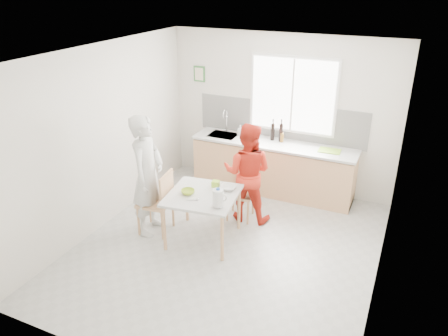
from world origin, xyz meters
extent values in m
plane|color=#B7B7B2|center=(0.00, 0.00, 0.00)|extent=(4.50, 4.50, 0.00)
plane|color=silver|center=(0.00, 2.25, 1.35)|extent=(4.00, 0.00, 4.00)
plane|color=silver|center=(0.00, -2.25, 1.35)|extent=(4.00, 0.00, 4.00)
plane|color=silver|center=(-2.00, 0.00, 1.35)|extent=(0.00, 4.50, 4.50)
plane|color=silver|center=(2.00, 0.00, 1.35)|extent=(0.00, 4.50, 4.50)
plane|color=white|center=(0.00, 0.00, 2.70)|extent=(4.50, 4.50, 0.00)
cube|color=white|center=(0.20, 2.23, 1.70)|extent=(1.50, 0.03, 1.30)
cube|color=white|center=(0.20, 2.21, 1.70)|extent=(1.40, 0.02, 1.20)
cube|color=white|center=(0.20, 2.21, 1.70)|extent=(0.03, 0.03, 1.20)
cube|color=white|center=(0.00, 2.24, 1.23)|extent=(3.00, 0.02, 0.65)
cube|color=#387C3A|center=(-1.55, 2.23, 1.90)|extent=(0.22, 0.02, 0.28)
cube|color=beige|center=(-1.55, 2.22, 1.90)|extent=(0.16, 0.01, 0.22)
cube|color=tan|center=(0.00, 1.95, 0.43)|extent=(2.80, 0.60, 0.86)
cube|color=#3F3326|center=(0.00, 1.95, 0.05)|extent=(2.80, 0.54, 0.10)
cube|color=silver|center=(0.00, 1.95, 0.90)|extent=(2.84, 0.64, 0.04)
cube|color=#A5A5AA|center=(-0.95, 1.95, 0.91)|extent=(0.50, 0.40, 0.03)
cylinder|color=silver|center=(-0.95, 2.11, 1.10)|extent=(0.02, 0.02, 0.36)
torus|color=silver|center=(-0.95, 2.04, 1.28)|extent=(0.02, 0.18, 0.18)
cube|color=silver|center=(-0.42, 0.08, 0.71)|extent=(1.06, 1.06, 0.04)
cylinder|color=tan|center=(-0.78, -0.39, 0.34)|extent=(0.05, 0.05, 0.68)
cylinder|color=tan|center=(-0.88, 0.44, 0.34)|extent=(0.05, 0.05, 0.68)
cylinder|color=tan|center=(0.05, -0.28, 0.34)|extent=(0.05, 0.05, 0.68)
cylinder|color=tan|center=(-0.05, 0.55, 0.34)|extent=(0.05, 0.05, 0.68)
cube|color=tan|center=(-1.16, -0.01, 0.48)|extent=(0.50, 0.50, 0.04)
cube|color=tan|center=(-0.96, 0.01, 0.74)|extent=(0.08, 0.43, 0.47)
cylinder|color=tan|center=(-1.37, 0.15, 0.23)|extent=(0.04, 0.04, 0.46)
cylinder|color=tan|center=(-1.33, -0.23, 0.23)|extent=(0.04, 0.04, 0.46)
cylinder|color=tan|center=(-0.99, 0.20, 0.23)|extent=(0.04, 0.04, 0.46)
cylinder|color=tan|center=(-0.95, -0.18, 0.23)|extent=(0.04, 0.04, 0.46)
cube|color=tan|center=(-0.16, 0.87, 0.42)|extent=(0.43, 0.43, 0.04)
cube|color=tan|center=(-0.18, 1.04, 0.64)|extent=(0.37, 0.07, 0.41)
cylinder|color=tan|center=(-0.31, 0.68, 0.20)|extent=(0.03, 0.03, 0.40)
cylinder|color=tan|center=(0.03, 0.72, 0.20)|extent=(0.03, 0.03, 0.40)
cylinder|color=tan|center=(-0.35, 1.01, 0.20)|extent=(0.03, 0.03, 0.40)
cylinder|color=tan|center=(-0.02, 1.05, 0.20)|extent=(0.03, 0.03, 0.40)
imported|color=silver|center=(-1.25, -0.02, 0.90)|extent=(0.51, 0.71, 1.81)
imported|color=red|center=(-0.07, 0.90, 0.79)|extent=(0.83, 0.69, 1.57)
imported|color=#A0C02C|center=(-0.61, 0.01, 0.76)|extent=(0.22, 0.22, 0.06)
imported|color=silver|center=(-0.15, 0.37, 0.76)|extent=(0.25, 0.25, 0.06)
cylinder|color=white|center=(-0.06, -0.16, 0.87)|extent=(0.15, 0.15, 0.23)
cylinder|color=blue|center=(-0.06, -0.16, 1.00)|extent=(0.05, 0.05, 0.03)
torus|color=white|center=(0.01, -0.16, 0.89)|extent=(0.11, 0.04, 0.11)
cube|color=#9BCD2F|center=(-0.35, 0.37, 0.78)|extent=(0.11, 0.11, 0.09)
cylinder|color=#A5A5AA|center=(-0.47, -0.15, 0.74)|extent=(0.15, 0.08, 0.01)
cube|color=#81B329|center=(0.95, 1.96, 0.93)|extent=(0.36, 0.26, 0.01)
cylinder|color=black|center=(0.08, 2.06, 1.08)|extent=(0.07, 0.07, 0.32)
cylinder|color=black|center=(-0.07, 2.07, 1.07)|extent=(0.07, 0.07, 0.30)
cylinder|color=brown|center=(0.11, 2.04, 1.00)|extent=(0.06, 0.06, 0.16)
imported|color=#999999|center=(-0.66, 2.06, 1.01)|extent=(0.08, 0.09, 0.18)
camera|label=1|loc=(2.10, -4.73, 3.58)|focal=35.00mm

